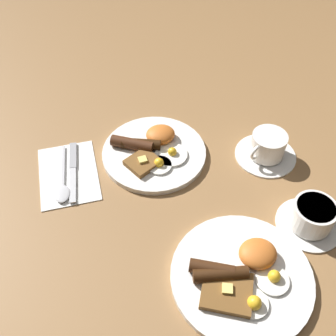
% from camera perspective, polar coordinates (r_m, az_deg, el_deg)
% --- Properties ---
extents(ground_plane, '(3.00, 3.00, 0.00)m').
position_cam_1_polar(ground_plane, '(1.01, -2.02, 1.91)').
color(ground_plane, olive).
extents(breakfast_plate_near, '(0.26, 0.26, 0.05)m').
position_cam_1_polar(breakfast_plate_near, '(1.00, -2.17, 2.55)').
color(breakfast_plate_near, white).
rests_on(breakfast_plate_near, ground_plane).
extents(breakfast_plate_far, '(0.28, 0.28, 0.05)m').
position_cam_1_polar(breakfast_plate_far, '(0.82, 10.58, -15.04)').
color(breakfast_plate_far, white).
rests_on(breakfast_plate_far, ground_plane).
extents(teacup_near, '(0.16, 0.16, 0.07)m').
position_cam_1_polar(teacup_near, '(1.02, 14.18, 2.87)').
color(teacup_near, white).
rests_on(teacup_near, ground_plane).
extents(teacup_far, '(0.14, 0.14, 0.07)m').
position_cam_1_polar(teacup_far, '(0.91, 20.19, -6.67)').
color(teacup_far, white).
rests_on(teacup_far, ground_plane).
extents(napkin, '(0.14, 0.20, 0.01)m').
position_cam_1_polar(napkin, '(1.00, -14.27, -0.75)').
color(napkin, white).
rests_on(napkin, ground_plane).
extents(knife, '(0.04, 0.20, 0.01)m').
position_cam_1_polar(knife, '(1.00, -13.63, 0.04)').
color(knife, silver).
rests_on(knife, napkin).
extents(spoon, '(0.04, 0.19, 0.01)m').
position_cam_1_polar(spoon, '(0.96, -15.07, -2.80)').
color(spoon, silver).
rests_on(spoon, napkin).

